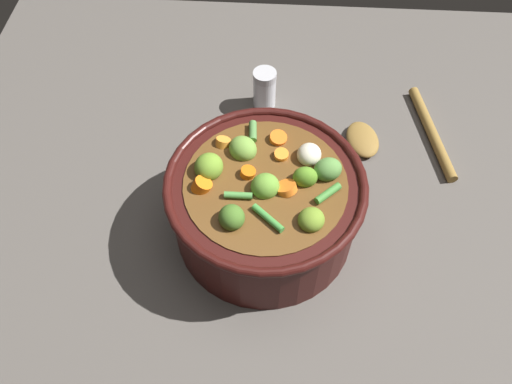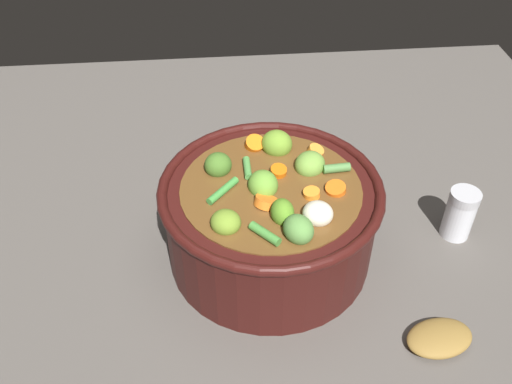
{
  "view_description": "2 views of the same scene",
  "coord_description": "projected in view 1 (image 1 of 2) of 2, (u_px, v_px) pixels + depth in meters",
  "views": [
    {
      "loc": [
        -0.01,
        0.4,
        0.66
      ],
      "look_at": [
        0.01,
        0.01,
        0.11
      ],
      "focal_mm": 36.11,
      "sensor_mm": 36.0,
      "label": 1
    },
    {
      "loc": [
        -0.5,
        0.06,
        0.55
      ],
      "look_at": [
        -0.01,
        0.02,
        0.11
      ],
      "focal_mm": 39.48,
      "sensor_mm": 36.0,
      "label": 2
    }
  ],
  "objects": [
    {
      "name": "wooden_spoon",
      "position": [
        393.0,
        136.0,
        0.86
      ],
      "size": [
        0.18,
        0.2,
        0.02
      ],
      "color": "olive",
      "rests_on": "ground_plane"
    },
    {
      "name": "cooking_pot",
      "position": [
        265.0,
        204.0,
        0.72
      ],
      "size": [
        0.27,
        0.27,
        0.14
      ],
      "color": "#38110F",
      "rests_on": "ground_plane"
    },
    {
      "name": "ground_plane",
      "position": [
        264.0,
        228.0,
        0.77
      ],
      "size": [
        1.1,
        1.1,
        0.0
      ],
      "primitive_type": "plane",
      "color": "#514C47"
    },
    {
      "name": "salt_shaker",
      "position": [
        264.0,
        89.0,
        0.89
      ],
      "size": [
        0.04,
        0.04,
        0.07
      ],
      "color": "silver",
      "rests_on": "ground_plane"
    }
  ]
}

